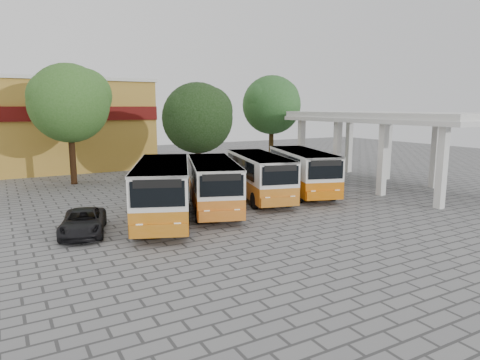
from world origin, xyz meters
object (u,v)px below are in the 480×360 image
bus_far_left (163,188)px  bus_far_right (303,169)px  bus_centre_left (213,182)px  bus_centre_right (259,174)px  parked_car (83,222)px

bus_far_left → bus_far_right: bearing=33.9°
bus_centre_left → bus_centre_right: size_ratio=1.01×
bus_far_left → bus_far_right: bus_far_left is taller
bus_centre_left → parked_car: size_ratio=2.05×
bus_centre_left → bus_far_right: bearing=30.3°
bus_far_right → bus_centre_left: bearing=-151.3°
bus_far_left → bus_far_right: (10.55, 2.22, -0.07)m
bus_centre_left → parked_car: bearing=-150.6°
bus_centre_right → bus_far_left: bearing=-148.4°
bus_far_left → bus_centre_left: (3.24, 0.87, -0.11)m
parked_car → bus_centre_left: bearing=24.8°
bus_centre_right → parked_car: 11.38m
parked_car → bus_far_left: bearing=20.2°
bus_far_right → parked_car: size_ratio=2.09×
bus_centre_right → parked_car: (-11.06, -2.46, -1.06)m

